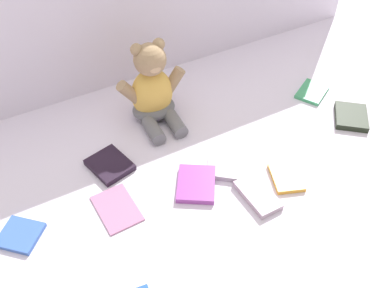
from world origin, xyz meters
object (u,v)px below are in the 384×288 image
teddy_bear (153,92)px  book_case_9 (20,235)px  book_case_2 (351,117)px  book_case_7 (110,165)px  book_case_0 (117,208)px  book_case_8 (286,177)px  book_case_3 (196,184)px  book_case_1 (228,168)px  book_case_4 (312,92)px  book_case_6 (258,195)px

teddy_bear → book_case_9: 0.54m
book_case_2 → book_case_7: 0.75m
book_case_9 → book_case_0: bearing=124.7°
book_case_8 → teddy_bear: bearing=136.9°
book_case_3 → book_case_9: size_ratio=1.32×
book_case_2 → book_case_8: size_ratio=1.14×
teddy_bear → book_case_3: (-0.02, -0.31, -0.09)m
teddy_bear → book_case_2: teddy_bear is taller
book_case_0 → book_case_7: bearing=-106.8°
book_case_0 → book_case_1: 0.32m
book_case_8 → book_case_9: size_ratio=1.11×
book_case_2 → book_case_8: book_case_2 is taller
book_case_0 → book_case_3: bearing=169.6°
book_case_7 → book_case_1: bearing=-44.5°
book_case_7 → book_case_8: size_ratio=1.11×
book_case_4 → book_case_6: 0.49m
teddy_bear → book_case_8: teddy_bear is taller
book_case_1 → book_case_2: bearing=-51.4°
book_case_1 → book_case_9: (-0.55, 0.06, -0.00)m
book_case_6 → book_case_8: 0.11m
teddy_bear → book_case_2: (0.53, -0.31, -0.09)m
book_case_3 → book_case_2: bearing=32.8°
book_case_7 → book_case_2: bearing=-27.0°
teddy_bear → book_case_9: size_ratio=2.78×
teddy_bear → book_case_7: size_ratio=2.25×
book_case_1 → book_case_8: bearing=-91.6°
book_case_2 → book_case_9: 1.01m
teddy_bear → book_case_4: teddy_bear is taller
book_case_0 → book_case_8: (0.44, -0.13, 0.00)m
teddy_bear → book_case_7: teddy_bear is taller
teddy_bear → book_case_6: (0.10, -0.42, -0.09)m
book_case_4 → book_case_9: size_ratio=1.19×
teddy_bear → book_case_0: (-0.24, -0.28, -0.09)m
book_case_1 → book_case_7: 0.33m
teddy_bear → book_case_1: bearing=-71.7°
book_case_2 → book_case_6: size_ratio=0.91×
book_case_2 → book_case_6: 0.45m
book_case_2 → book_case_4: size_ratio=1.06×
book_case_0 → book_case_9: (-0.23, 0.04, 0.00)m
teddy_bear → book_case_4: bearing=-12.6°
book_case_0 → teddy_bear: bearing=-132.7°
book_case_0 → book_case_6: book_case_6 is taller
book_case_0 → book_case_3: (0.21, -0.03, 0.00)m
book_case_4 → book_case_6: book_case_6 is taller
book_case_2 → book_case_7: size_ratio=1.02×
book_case_1 → book_case_7: bearing=98.4°
book_case_6 → book_case_9: bearing=161.4°
book_case_0 → book_case_3: 0.22m
book_case_2 → book_case_7: (-0.73, 0.17, -0.00)m
book_case_1 → book_case_8: 0.16m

